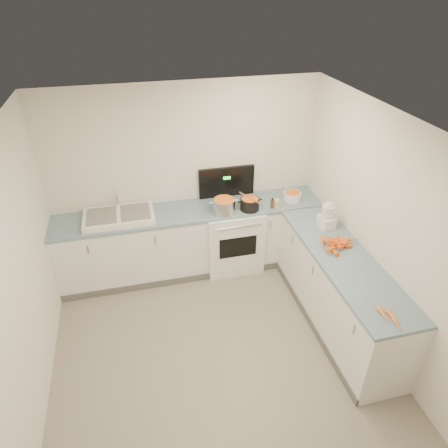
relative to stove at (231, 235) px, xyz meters
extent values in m
cube|color=white|center=(-0.55, 0.01, -0.02)|extent=(3.50, 0.60, 0.90)
cube|color=#7292A2|center=(-0.55, 0.01, 0.45)|extent=(3.50, 0.62, 0.04)
cube|color=white|center=(0.90, -1.39, -0.02)|extent=(0.60, 2.20, 0.90)
cube|color=#7292A2|center=(0.90, -1.39, 0.45)|extent=(0.62, 2.20, 0.04)
cube|color=white|center=(0.00, -0.01, -0.02)|extent=(0.76, 0.65, 0.90)
cube|color=black|center=(0.00, 0.29, 0.68)|extent=(0.76, 0.05, 0.42)
cube|color=white|center=(-1.45, 0.01, 0.50)|extent=(0.86, 0.52, 0.07)
cube|color=slate|center=(-1.65, 0.01, 0.54)|extent=(0.36, 0.42, 0.01)
cube|color=slate|center=(-1.25, 0.01, 0.54)|extent=(0.36, 0.42, 0.01)
cylinder|color=silver|center=(-1.45, 0.23, 0.66)|extent=(0.03, 0.03, 0.24)
cylinder|color=silver|center=(-0.14, -0.15, 0.55)|extent=(0.30, 0.30, 0.21)
cylinder|color=black|center=(0.20, -0.15, 0.53)|extent=(0.31, 0.31, 0.18)
cylinder|color=#AD7A47|center=(0.20, -0.15, 0.63)|extent=(0.19, 0.37, 0.02)
cylinder|color=white|center=(0.83, -0.04, 0.52)|extent=(0.27, 0.27, 0.11)
cylinder|color=#593319|center=(0.49, -0.18, 0.52)|extent=(0.05, 0.05, 0.12)
cylinder|color=#E5B266|center=(0.56, -0.18, 0.52)|extent=(0.06, 0.06, 0.10)
cube|color=white|center=(0.97, -0.77, 0.54)|extent=(0.18, 0.21, 0.14)
cylinder|color=silver|center=(0.97, -0.77, 0.68)|extent=(0.15, 0.15, 0.15)
cylinder|color=white|center=(0.97, -0.77, 0.77)|extent=(0.09, 0.09, 0.04)
cone|color=orange|center=(0.83, -1.25, 0.49)|extent=(0.08, 0.20, 0.05)
cone|color=orange|center=(0.93, -1.15, 0.49)|extent=(0.07, 0.19, 0.05)
cone|color=orange|center=(1.03, -1.17, 0.48)|extent=(0.06, 0.17, 0.04)
cone|color=orange|center=(0.96, -1.22, 0.49)|extent=(0.21, 0.08, 0.04)
cone|color=orange|center=(0.95, -1.10, 0.48)|extent=(0.18, 0.07, 0.04)
cone|color=orange|center=(1.02, -1.13, 0.49)|extent=(0.07, 0.22, 0.04)
cone|color=orange|center=(0.81, -1.26, 0.49)|extent=(0.08, 0.20, 0.05)
cone|color=orange|center=(0.93, -1.06, 0.49)|extent=(0.18, 0.20, 0.05)
cone|color=orange|center=(0.82, -1.10, 0.49)|extent=(0.11, 0.22, 0.05)
cone|color=orange|center=(0.89, -1.16, 0.48)|extent=(0.06, 0.17, 0.04)
cone|color=orange|center=(0.92, -1.12, 0.49)|extent=(0.18, 0.13, 0.04)
cone|color=orange|center=(0.91, -1.19, 0.51)|extent=(0.07, 0.17, 0.04)
cone|color=orange|center=(0.91, -1.16, 0.52)|extent=(0.19, 0.11, 0.05)
cone|color=orange|center=(1.06, -1.17, 0.52)|extent=(0.22, 0.06, 0.04)
cone|color=orange|center=(0.92, -1.11, 0.51)|extent=(0.21, 0.12, 0.04)
cone|color=orange|center=(0.89, -1.20, 0.52)|extent=(0.22, 0.07, 0.05)
cone|color=orange|center=(0.80, -1.27, 0.51)|extent=(0.17, 0.09, 0.04)
cone|color=orange|center=(1.00, -1.20, 0.53)|extent=(0.16, 0.16, 0.04)
cone|color=orange|center=(0.74, -1.13, 0.53)|extent=(0.12, 0.19, 0.05)
cone|color=orange|center=(0.86, -2.37, 0.49)|extent=(0.07, 0.19, 0.04)
cone|color=orange|center=(0.87, -2.31, 0.49)|extent=(0.05, 0.20, 0.04)
cone|color=orange|center=(0.80, -2.25, 0.49)|extent=(0.05, 0.19, 0.04)
cube|color=tan|center=(-1.65, 0.02, 0.54)|extent=(0.04, 0.02, 0.00)
cube|color=tan|center=(-1.56, 0.04, 0.54)|extent=(0.03, 0.05, 0.00)
cube|color=tan|center=(-1.71, 0.07, 0.54)|extent=(0.02, 0.03, 0.00)
cube|color=tan|center=(-1.67, 0.13, 0.54)|extent=(0.05, 0.03, 0.00)
cube|color=tan|center=(-1.69, -0.10, 0.54)|extent=(0.03, 0.03, 0.00)
cube|color=tan|center=(-1.66, 0.05, 0.54)|extent=(0.03, 0.03, 0.00)
cube|color=tan|center=(-1.71, 0.08, 0.54)|extent=(0.05, 0.02, 0.00)
cube|color=tan|center=(-1.68, 0.11, 0.54)|extent=(0.04, 0.01, 0.00)
cube|color=tan|center=(-1.66, 0.01, 0.54)|extent=(0.01, 0.04, 0.00)
cube|color=tan|center=(-1.70, 0.03, 0.54)|extent=(0.04, 0.01, 0.00)
cube|color=tan|center=(-1.55, -0.04, 0.54)|extent=(0.03, 0.03, 0.00)
cube|color=tan|center=(-1.72, -0.09, 0.54)|extent=(0.05, 0.02, 0.00)
camera|label=1|loc=(-1.19, -4.42, 3.07)|focal=32.00mm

